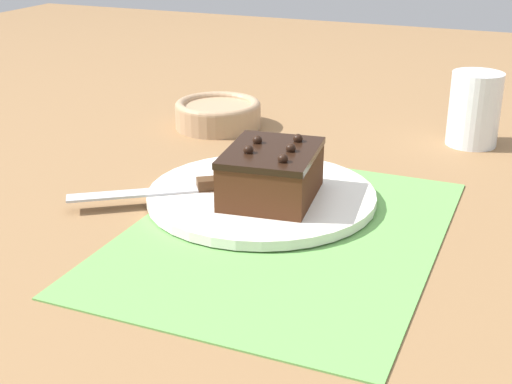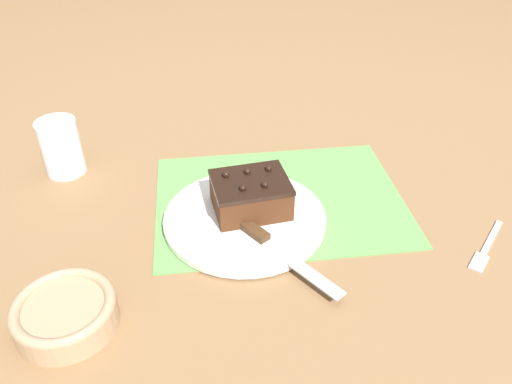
% 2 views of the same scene
% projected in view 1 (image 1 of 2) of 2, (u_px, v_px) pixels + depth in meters
% --- Properties ---
extents(ground_plane, '(3.00, 3.00, 0.00)m').
position_uv_depth(ground_plane, '(284.00, 234.00, 0.81)').
color(ground_plane, olive).
extents(placemat_woven, '(0.46, 0.34, 0.00)m').
position_uv_depth(placemat_woven, '(284.00, 232.00, 0.81)').
color(placemat_woven, '#609E4C').
rests_on(placemat_woven, ground_plane).
extents(cake_plate, '(0.29, 0.29, 0.01)m').
position_uv_depth(cake_plate, '(261.00, 196.00, 0.89)').
color(cake_plate, white).
rests_on(cake_plate, placemat_woven).
extents(chocolate_cake, '(0.14, 0.12, 0.07)m').
position_uv_depth(chocolate_cake, '(272.00, 173.00, 0.86)').
color(chocolate_cake, '#472614').
rests_on(chocolate_cake, cake_plate).
extents(serving_knife, '(0.15, 0.21, 0.01)m').
position_uv_depth(serving_knife, '(196.00, 186.00, 0.89)').
color(serving_knife, '#472D19').
rests_on(serving_knife, cake_plate).
extents(drinking_glass, '(0.08, 0.08, 0.11)m').
position_uv_depth(drinking_glass, '(474.00, 109.00, 1.09)').
color(drinking_glass, white).
rests_on(drinking_glass, ground_plane).
extents(small_bowl, '(0.14, 0.14, 0.04)m').
position_uv_depth(small_bowl, '(218.00, 113.00, 1.19)').
color(small_bowl, tan).
rests_on(small_bowl, ground_plane).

